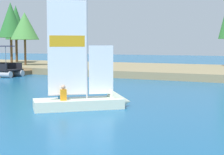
% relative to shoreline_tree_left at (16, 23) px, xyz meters
% --- Properties ---
extents(shore_bank, '(80.00, 15.36, 0.66)m').
position_rel_shoreline_tree_left_xyz_m(shore_bank, '(25.74, -1.85, -5.78)').
color(shore_bank, '#897A56').
rests_on(shore_bank, ground).
extents(shoreline_tree_left, '(2.97, 2.97, 7.82)m').
position_rel_shoreline_tree_left_xyz_m(shoreline_tree_left, '(0.00, 0.00, 0.00)').
color(shoreline_tree_left, brown).
rests_on(shoreline_tree_left, shore_bank).
extents(shoreline_tree_midleft, '(3.25, 3.25, 7.84)m').
position_rel_shoreline_tree_left_xyz_m(shoreline_tree_midleft, '(1.84, -3.02, 0.10)').
color(shoreline_tree_midleft, brown).
rests_on(shoreline_tree_midleft, shore_bank).
extents(shoreline_tree_centre, '(3.31, 3.31, 6.17)m').
position_rel_shoreline_tree_left_xyz_m(shoreline_tree_centre, '(6.41, -5.67, -0.89)').
color(shoreline_tree_centre, brown).
rests_on(shoreline_tree_centre, shore_bank).
extents(wooden_dock, '(1.62, 4.98, 0.43)m').
position_rel_shoreline_tree_left_xyz_m(wooden_dock, '(9.76, -11.51, -5.90)').
color(wooden_dock, brown).
rests_on(wooden_dock, ground).
extents(sailboat, '(4.38, 4.18, 5.99)m').
position_rel_shoreline_tree_left_xyz_m(sailboat, '(26.30, -24.09, -5.68)').
color(sailboat, silver).
rests_on(sailboat, ground).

